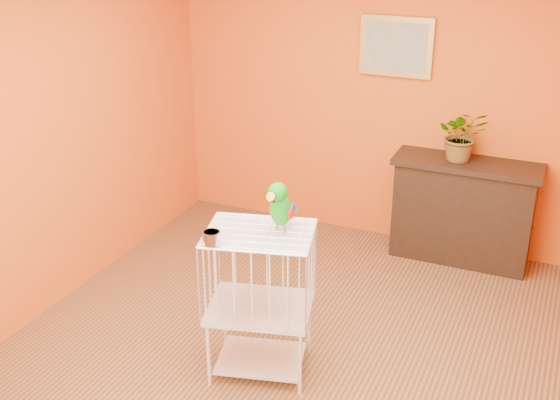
% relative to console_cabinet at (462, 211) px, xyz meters
% --- Properties ---
extents(ground, '(4.50, 4.50, 0.00)m').
position_rel_console_cabinet_xyz_m(ground, '(-0.71, -2.04, -0.45)').
color(ground, brown).
rests_on(ground, ground).
extents(room_shell, '(4.50, 4.50, 4.50)m').
position_rel_console_cabinet_xyz_m(room_shell, '(-0.71, -2.04, 1.13)').
color(room_shell, '#CD4E13').
rests_on(room_shell, ground).
extents(console_cabinet, '(1.21, 0.43, 0.90)m').
position_rel_console_cabinet_xyz_m(console_cabinet, '(0.00, 0.00, 0.00)').
color(console_cabinet, black).
rests_on(console_cabinet, ground).
extents(potted_plant, '(0.50, 0.53, 0.34)m').
position_rel_console_cabinet_xyz_m(potted_plant, '(-0.07, -0.04, 0.62)').
color(potted_plant, '#26722D').
rests_on(potted_plant, console_cabinet).
extents(framed_picture, '(0.62, 0.04, 0.50)m').
position_rel_console_cabinet_xyz_m(framed_picture, '(-0.71, 0.18, 1.30)').
color(framed_picture, '#AB863D').
rests_on(framed_picture, room_shell).
extents(birdcage, '(0.76, 0.65, 1.00)m').
position_rel_console_cabinet_xyz_m(birdcage, '(-0.90, -2.11, 0.07)').
color(birdcage, silver).
rests_on(birdcage, ground).
extents(feed_cup, '(0.11, 0.11, 0.08)m').
position_rel_console_cabinet_xyz_m(feed_cup, '(-1.09, -2.36, 0.60)').
color(feed_cup, silver).
rests_on(feed_cup, birdcage).
extents(parrot, '(0.17, 0.30, 0.34)m').
position_rel_console_cabinet_xyz_m(parrot, '(-0.79, -2.04, 0.73)').
color(parrot, '#59544C').
rests_on(parrot, birdcage).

